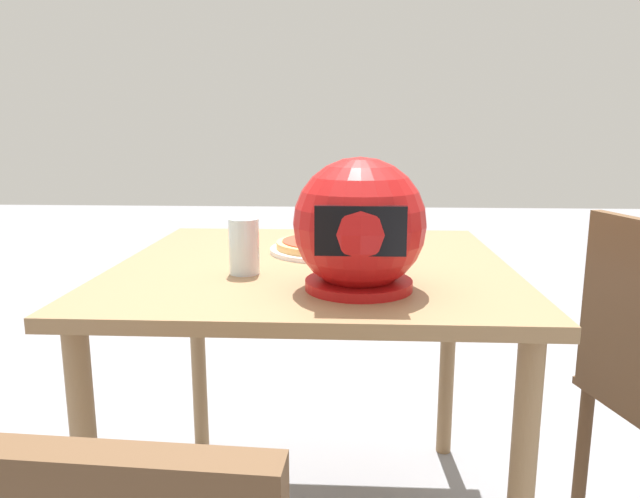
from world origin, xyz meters
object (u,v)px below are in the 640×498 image
Objects in this scene: drinking_glass at (244,246)px; motorcycle_helmet at (359,227)px; pizza at (328,243)px; dining_table at (313,297)px.

motorcycle_helmet is at bearing 155.19° from drinking_glass.
motorcycle_helmet reaches higher than pizza.
dining_table is 0.26m from drinking_glass.
motorcycle_helmet is (-0.11, 0.26, 0.23)m from dining_table.
dining_table is 3.55× the size of pizza.
drinking_glass reaches higher than dining_table.
drinking_glass is at bearing 53.81° from pizza.
dining_table is at bearing 74.00° from pizza.
motorcycle_helmet is at bearing 113.35° from dining_table.
dining_table is 7.54× the size of drinking_glass.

